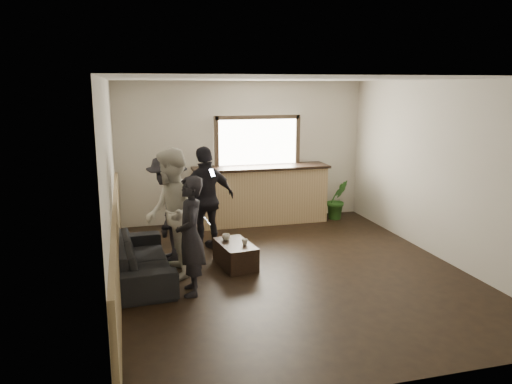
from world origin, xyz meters
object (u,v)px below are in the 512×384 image
object	(u,v)px
bar_counter	(261,191)
person_d	(206,199)
cup_b	(245,242)
person_a	(190,236)
sofa	(141,259)
cup_a	(226,237)
person_c	(168,208)
coffee_table	(235,255)
person_b	(172,214)
potted_plant	(337,200)

from	to	relation	value
bar_counter	person_d	xyz separation A→B (m)	(-1.34, -1.43, 0.23)
cup_b	person_a	distance (m)	1.22
bar_counter	sofa	world-z (taller)	bar_counter
person_d	bar_counter	bearing A→B (deg)	-151.63
bar_counter	person_a	distance (m)	3.64
sofa	cup_a	bearing A→B (deg)	-79.79
sofa	person_d	bearing A→B (deg)	-51.54
person_c	coffee_table	bearing A→B (deg)	68.06
person_c	cup_b	bearing A→B (deg)	66.57
person_a	person_c	world-z (taller)	person_c
bar_counter	person_b	xyz separation A→B (m)	(-2.00, -2.48, 0.29)
cup_a	person_b	xyz separation A→B (m)	(-0.85, -0.37, 0.52)
sofa	person_a	distance (m)	1.08
bar_counter	coffee_table	size ratio (longest dim) A/B	3.29
coffee_table	cup_b	bearing A→B (deg)	-41.75
bar_counter	cup_a	bearing A→B (deg)	-118.54
person_a	person_d	size ratio (longest dim) A/B	0.91
person_b	bar_counter	bearing A→B (deg)	139.40
cup_a	person_c	size ratio (longest dim) A/B	0.07
sofa	person_d	world-z (taller)	person_d
bar_counter	person_d	size ratio (longest dim) A/B	1.54
cup_b	person_c	distance (m)	1.32
person_b	cup_b	bearing A→B (deg)	91.88
cup_a	cup_b	size ratio (longest dim) A/B	1.29
coffee_table	person_a	world-z (taller)	person_a
cup_a	person_b	distance (m)	1.07
sofa	potted_plant	bearing A→B (deg)	-63.90
person_a	person_c	xyz separation A→B (m)	(-0.16, 1.39, 0.05)
cup_b	person_b	size ratio (longest dim) A/B	0.05
coffee_table	person_b	xyz separation A→B (m)	(-0.96, -0.18, 0.75)
potted_plant	person_a	size ratio (longest dim) A/B	0.51
cup_b	sofa	bearing A→B (deg)	-179.86
cup_b	bar_counter	bearing A→B (deg)	69.08
coffee_table	cup_a	bearing A→B (deg)	117.74
bar_counter	person_b	size ratio (longest dim) A/B	1.45
person_c	potted_plant	bearing A→B (deg)	122.35
coffee_table	cup_b	xyz separation A→B (m)	(0.12, -0.11, 0.23)
cup_b	person_a	bearing A→B (deg)	-141.13
bar_counter	person_a	size ratio (longest dim) A/B	1.70
sofa	cup_a	size ratio (longest dim) A/B	16.20
person_a	coffee_table	bearing A→B (deg)	141.41
potted_plant	coffee_table	bearing A→B (deg)	-140.87
cup_a	person_a	xyz separation A→B (m)	(-0.68, -1.03, 0.38)
sofa	person_a	world-z (taller)	person_a
sofa	person_c	xyz separation A→B (m)	(0.46, 0.66, 0.55)
bar_counter	cup_a	size ratio (longest dim) A/B	22.25
sofa	potted_plant	world-z (taller)	potted_plant
coffee_table	person_b	world-z (taller)	person_b
sofa	coffee_table	xyz separation A→B (m)	(1.41, 0.11, -0.10)
cup_b	person_d	bearing A→B (deg)	112.77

